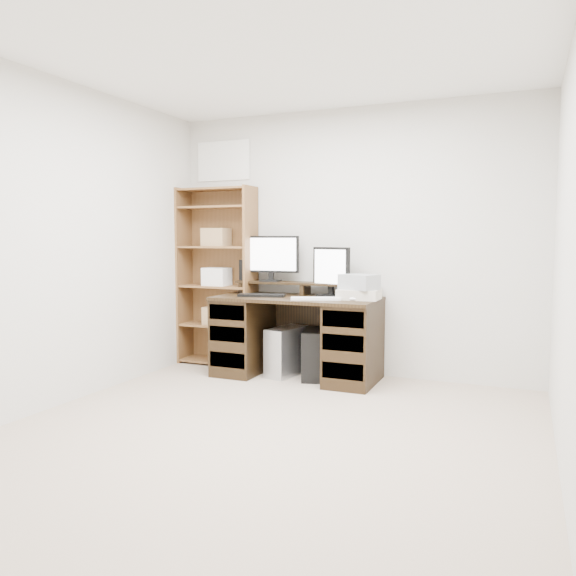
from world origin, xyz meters
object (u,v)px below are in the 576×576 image
Objects in this scene: desk at (297,336)px; printer at (359,294)px; monitor_wide at (271,256)px; tower_black at (314,354)px; monitor_small at (331,270)px; bookshelf at (218,275)px; tower_silver at (286,351)px.

printer is at bearing 1.94° from desk.
monitor_wide is 1.15× the size of tower_black.
desk reaches higher than tower_black.
monitor_wide is 0.64m from monitor_small.
bookshelf is (-0.96, 0.21, 0.53)m from desk.
bookshelf is (-0.61, 0.02, -0.20)m from monitor_wide.
desk is at bearing 172.94° from tower_black.
monitor_wide reaches higher than monitor_small.
bookshelf is at bearing 178.65° from tower_silver.
tower_silver is 0.28m from tower_black.
monitor_wide is 1.04m from tower_black.
tower_silver is (-0.12, 0.02, -0.16)m from desk.
monitor_small is (0.28, 0.16, 0.61)m from desk.
monitor_wide reaches higher than printer.
monitor_wide reaches higher than tower_silver.
desk is 4.22× the size of printer.
tower_silver is at bearing -40.23° from monitor_wide.
tower_black is (-0.42, 0.01, -0.57)m from printer.
monitor_wide reaches higher than tower_black.
printer is (0.93, -0.17, -0.32)m from monitor_wide.
bookshelf reaches higher than monitor_wide.
printer is 1.56m from bookshelf.
printer is at bearing 10.93° from tower_silver.
bookshelf is (-1.23, 0.06, -0.08)m from monitor_small.
tower_silver is at bearing -138.83° from monitor_small.
monitor_wide is at bearing 167.67° from printer.
monitor_wide is (-0.35, 0.19, 0.73)m from desk.
tower_black is 1.33m from bookshelf.
desk is at bearing -127.78° from monitor_small.
bookshelf reaches higher than printer.
tower_silver is 0.25× the size of bookshelf.
printer is at bearing -7.14° from bookshelf.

